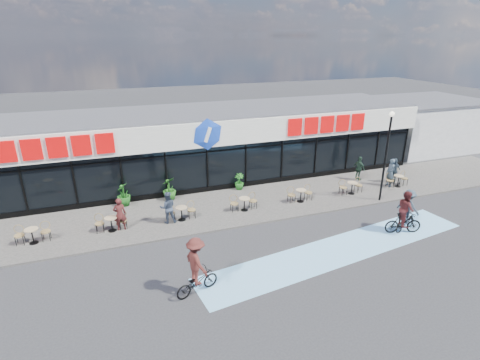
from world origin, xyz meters
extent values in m
plane|color=#28282B|center=(0.00, 0.00, 0.00)|extent=(120.00, 120.00, 0.00)
cube|color=#5F5A54|center=(0.00, 4.50, 0.05)|extent=(44.00, 5.00, 0.10)
cube|color=#7BBDE9|center=(4.00, -1.50, 0.01)|extent=(14.17, 4.13, 0.01)
cube|color=black|center=(0.00, 10.00, 1.50)|extent=(30.00, 6.00, 3.00)
cube|color=white|center=(0.00, 9.85, 3.75)|extent=(30.60, 6.30, 1.50)
cube|color=#47474C|center=(0.00, 10.00, 4.55)|extent=(30.60, 6.30, 0.10)
cube|color=navy|center=(0.00, 6.96, 3.05)|extent=(30.60, 0.08, 0.18)
cube|color=black|center=(0.00, 6.97, 2.65)|extent=(30.00, 0.06, 0.08)
cube|color=black|center=(0.00, 6.98, 0.20)|extent=(30.00, 0.10, 0.40)
cube|color=#BD0707|center=(-8.00, 6.70, 3.80)|extent=(5.63, 0.18, 1.10)
cube|color=#BD0707|center=(8.00, 6.70, 3.80)|extent=(5.63, 0.18, 1.10)
ellipsoid|color=#1741BC|center=(0.00, 6.70, 3.80)|extent=(1.90, 0.24, 1.90)
cylinder|color=black|center=(-10.00, 6.97, 1.50)|extent=(0.10, 0.10, 3.00)
cylinder|color=black|center=(-7.50, 6.97, 1.50)|extent=(0.10, 0.10, 3.00)
cylinder|color=black|center=(-5.00, 6.97, 1.50)|extent=(0.10, 0.10, 3.00)
cylinder|color=black|center=(-2.50, 6.97, 1.50)|extent=(0.10, 0.10, 3.00)
cylinder|color=black|center=(0.00, 6.97, 1.50)|extent=(0.10, 0.10, 3.00)
cylinder|color=black|center=(2.50, 6.97, 1.50)|extent=(0.10, 0.10, 3.00)
cylinder|color=black|center=(5.00, 6.97, 1.50)|extent=(0.10, 0.10, 3.00)
cylinder|color=black|center=(7.50, 6.97, 1.50)|extent=(0.10, 0.10, 3.00)
cylinder|color=black|center=(10.00, 6.97, 1.50)|extent=(0.10, 0.10, 3.00)
cylinder|color=black|center=(12.50, 6.97, 1.50)|extent=(0.10, 0.10, 3.00)
cylinder|color=black|center=(15.00, 6.97, 1.50)|extent=(0.10, 0.10, 3.00)
cube|color=silver|center=(20.50, 11.00, 2.00)|extent=(9.00, 7.00, 4.00)
cube|color=#47474C|center=(20.50, 11.00, 4.05)|extent=(9.20, 7.20, 0.12)
cylinder|color=black|center=(9.19, 2.30, 2.60)|extent=(0.12, 0.12, 5.00)
sphere|color=#FFF2CC|center=(9.19, 2.30, 5.20)|extent=(0.28, 0.28, 0.28)
cylinder|color=tan|center=(-9.32, 3.66, 0.82)|extent=(0.60, 0.60, 0.04)
cylinder|color=black|center=(-9.32, 3.66, 0.47)|extent=(0.06, 0.06, 0.70)
cylinder|color=black|center=(-9.32, 3.66, 0.11)|extent=(0.40, 0.40, 0.02)
cylinder|color=tan|center=(-5.82, 3.66, 0.82)|extent=(0.60, 0.60, 0.04)
cylinder|color=black|center=(-5.82, 3.66, 0.47)|extent=(0.06, 0.06, 0.70)
cylinder|color=black|center=(-5.82, 3.66, 0.11)|extent=(0.40, 0.40, 0.02)
cylinder|color=tan|center=(-2.31, 3.66, 0.82)|extent=(0.60, 0.60, 0.04)
cylinder|color=black|center=(-2.31, 3.66, 0.47)|extent=(0.06, 0.06, 0.70)
cylinder|color=black|center=(-2.31, 3.66, 0.11)|extent=(0.40, 0.40, 0.02)
cylinder|color=tan|center=(1.19, 3.66, 0.82)|extent=(0.60, 0.60, 0.04)
cylinder|color=black|center=(1.19, 3.66, 0.47)|extent=(0.06, 0.06, 0.70)
cylinder|color=black|center=(1.19, 3.66, 0.11)|extent=(0.40, 0.40, 0.02)
cylinder|color=tan|center=(4.69, 3.66, 0.82)|extent=(0.60, 0.60, 0.04)
cylinder|color=black|center=(4.69, 3.66, 0.47)|extent=(0.06, 0.06, 0.70)
cylinder|color=black|center=(4.69, 3.66, 0.11)|extent=(0.40, 0.40, 0.02)
cylinder|color=tan|center=(8.19, 3.66, 0.82)|extent=(0.60, 0.60, 0.04)
cylinder|color=black|center=(8.19, 3.66, 0.47)|extent=(0.06, 0.06, 0.70)
cylinder|color=black|center=(8.19, 3.66, 0.11)|extent=(0.40, 0.40, 0.02)
cylinder|color=tan|center=(11.69, 3.66, 0.82)|extent=(0.60, 0.60, 0.04)
cylinder|color=black|center=(11.69, 3.66, 0.47)|extent=(0.06, 0.06, 0.70)
cylinder|color=black|center=(11.69, 3.66, 0.11)|extent=(0.40, 0.40, 0.02)
imported|color=#194E16|center=(-5.04, 6.59, 0.79)|extent=(0.98, 0.98, 1.38)
imported|color=#205719|center=(-2.46, 6.55, 0.78)|extent=(1.07, 1.07, 1.37)
imported|color=#1C5A19|center=(1.94, 6.66, 0.61)|extent=(0.79, 0.79, 1.03)
imported|color=#4A1B1A|center=(-5.37, 3.66, 0.95)|extent=(0.64, 0.45, 1.70)
imported|color=#323C4F|center=(-3.01, 3.64, 0.95)|extent=(0.88, 0.71, 1.70)
imported|color=#334350|center=(11.23, 3.96, 1.00)|extent=(0.46, 0.68, 1.81)
imported|color=#1A3023|center=(10.02, 5.52, 0.91)|extent=(0.54, 1.00, 1.62)
imported|color=#2D3B47|center=(11.89, 4.34, 0.93)|extent=(1.02, 0.54, 1.66)
imported|color=black|center=(7.75, -1.18, 0.54)|extent=(1.87, 1.01, 1.08)
imported|color=#4E1B1C|center=(7.75, -1.18, 1.34)|extent=(0.90, 1.02, 1.78)
imported|color=black|center=(8.08, -0.98, 0.41)|extent=(1.66, 1.01, 0.82)
imported|color=#2E3C48|center=(8.08, -0.98, 1.32)|extent=(0.96, 1.27, 1.74)
imported|color=black|center=(-2.91, -2.31, 0.47)|extent=(1.89, 1.17, 0.94)
imported|color=#51211C|center=(-2.91, -2.31, 1.40)|extent=(1.06, 1.39, 1.89)
camera|label=1|loc=(-5.33, -13.95, 9.17)|focal=28.00mm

